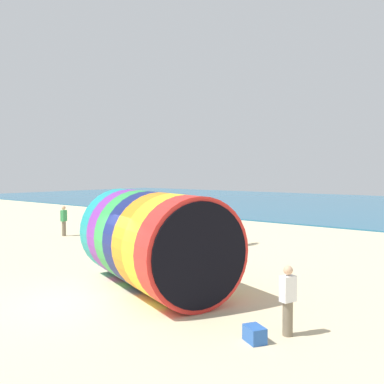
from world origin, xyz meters
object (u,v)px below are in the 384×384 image
kite_handler (288,300)px  bystander_mid_beach (159,219)px  cooler_box (255,334)px  giant_inflatable_tube (154,240)px  bystander_near_water (64,220)px

kite_handler → bystander_mid_beach: bearing=144.1°
cooler_box → bystander_mid_beach: bearing=141.1°
giant_inflatable_tube → kite_handler: bearing=-9.7°
kite_handler → cooler_box: kite_handler is taller
giant_inflatable_tube → bystander_near_water: 13.02m
giant_inflatable_tube → bystander_near_water: (-12.11, 4.72, -0.66)m
bystander_mid_beach → bystander_near_water: bearing=-129.5°
kite_handler → bystander_mid_beach: 17.03m
kite_handler → cooler_box: size_ratio=3.18×
bystander_mid_beach → cooler_box: bystander_mid_beach is taller
giant_inflatable_tube → cooler_box: bearing=-19.5°
kite_handler → cooler_box: bearing=-115.7°
cooler_box → bystander_near_water: bearing=159.2°
giant_inflatable_tube → cooler_box: size_ratio=12.92×
giant_inflatable_tube → cooler_box: giant_inflatable_tube is taller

